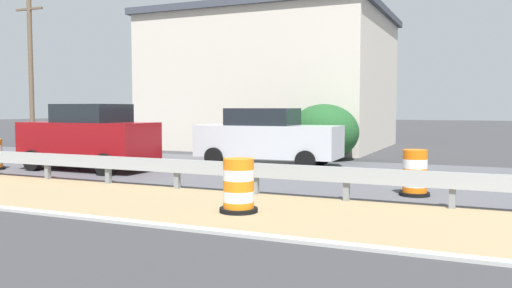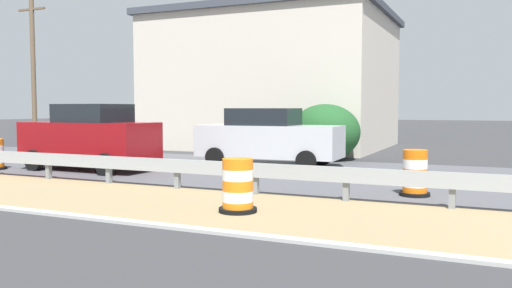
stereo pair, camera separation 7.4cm
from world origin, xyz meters
The scene contains 8 objects.
traffic_barrel_nearest centered at (3.51, 5.54, 0.46)m, with size 0.66×0.66×1.01m.
traffic_barrel_close centered at (0.32, 8.30, 0.45)m, with size 0.71×0.71×1.00m.
car_trailing_near_lane centered at (7.58, 10.75, 0.96)m, with size 2.02×4.76×1.92m.
car_trailing_far_lane centered at (4.34, 15.39, 1.02)m, with size 2.03×4.33×2.05m.
roadside_shop_near centered at (16.00, 13.89, 3.26)m, with size 9.23×11.03×6.50m.
utility_pole_near centered at (12.40, 9.33, 4.17)m, with size 0.24×1.80×8.04m.
utility_pole_mid centered at (12.12, 26.10, 3.95)m, with size 0.24×1.80×7.58m.
bush_roadside centered at (10.32, 9.62, 1.04)m, with size 2.58×2.58×2.08m, color #1E4C23.
Camera 1 is at (-8.28, 4.14, 1.92)m, focal length 36.57 mm.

